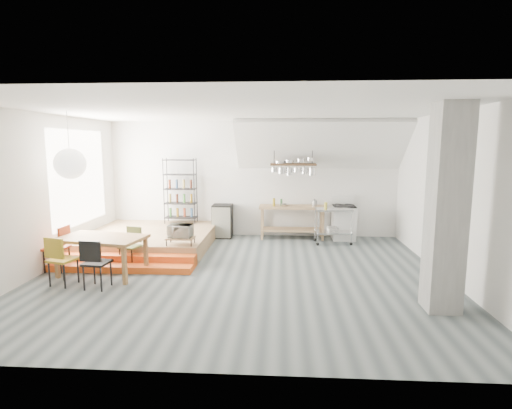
# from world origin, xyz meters

# --- Properties ---
(floor) EXTENTS (8.00, 8.00, 0.00)m
(floor) POSITION_xyz_m (0.00, 0.00, 0.00)
(floor) COLOR #495355
(floor) RESTS_ON ground
(wall_back) EXTENTS (8.00, 0.04, 3.20)m
(wall_back) POSITION_xyz_m (0.00, 3.50, 1.60)
(wall_back) COLOR silver
(wall_back) RESTS_ON ground
(wall_left) EXTENTS (0.04, 7.00, 3.20)m
(wall_left) POSITION_xyz_m (-4.00, 0.00, 1.60)
(wall_left) COLOR silver
(wall_left) RESTS_ON ground
(wall_right) EXTENTS (0.04, 7.00, 3.20)m
(wall_right) POSITION_xyz_m (4.00, 0.00, 1.60)
(wall_right) COLOR silver
(wall_right) RESTS_ON ground
(ceiling) EXTENTS (8.00, 7.00, 0.02)m
(ceiling) POSITION_xyz_m (0.00, 0.00, 3.20)
(ceiling) COLOR white
(ceiling) RESTS_ON wall_back
(slope_ceiling) EXTENTS (4.40, 1.44, 1.32)m
(slope_ceiling) POSITION_xyz_m (1.80, 2.90, 2.55)
(slope_ceiling) COLOR white
(slope_ceiling) RESTS_ON wall_back
(window_pane) EXTENTS (0.02, 2.50, 2.20)m
(window_pane) POSITION_xyz_m (-3.98, 1.50, 1.80)
(window_pane) COLOR white
(window_pane) RESTS_ON wall_left
(platform) EXTENTS (3.00, 3.00, 0.40)m
(platform) POSITION_xyz_m (-2.50, 2.00, 0.20)
(platform) COLOR #96724B
(platform) RESTS_ON ground
(step_lower) EXTENTS (3.00, 0.35, 0.13)m
(step_lower) POSITION_xyz_m (-2.50, 0.05, 0.07)
(step_lower) COLOR #E1571A
(step_lower) RESTS_ON ground
(step_upper) EXTENTS (3.00, 0.35, 0.27)m
(step_upper) POSITION_xyz_m (-2.50, 0.40, 0.13)
(step_upper) COLOR #E1571A
(step_upper) RESTS_ON ground
(concrete_column) EXTENTS (0.50, 0.50, 3.20)m
(concrete_column) POSITION_xyz_m (3.30, -1.50, 1.60)
(concrete_column) COLOR gray
(concrete_column) RESTS_ON ground
(kitchen_counter) EXTENTS (1.80, 0.60, 0.91)m
(kitchen_counter) POSITION_xyz_m (1.10, 3.15, 0.63)
(kitchen_counter) COLOR #96724B
(kitchen_counter) RESTS_ON ground
(stove) EXTENTS (0.60, 0.60, 1.18)m
(stove) POSITION_xyz_m (2.50, 3.16, 0.48)
(stove) COLOR white
(stove) RESTS_ON ground
(pot_rack) EXTENTS (1.20, 0.50, 1.43)m
(pot_rack) POSITION_xyz_m (1.13, 2.92, 1.98)
(pot_rack) COLOR #3B2817
(pot_rack) RESTS_ON ceiling
(wire_shelving) EXTENTS (0.88, 0.38, 1.80)m
(wire_shelving) POSITION_xyz_m (-2.00, 3.20, 1.33)
(wire_shelving) COLOR black
(wire_shelving) RESTS_ON platform
(microwave_shelf) EXTENTS (0.60, 0.40, 0.16)m
(microwave_shelf) POSITION_xyz_m (-1.40, 0.75, 0.55)
(microwave_shelf) COLOR #96724B
(microwave_shelf) RESTS_ON platform
(paper_lantern) EXTENTS (0.60, 0.60, 0.60)m
(paper_lantern) POSITION_xyz_m (-3.33, -0.09, 2.20)
(paper_lantern) COLOR white
(paper_lantern) RESTS_ON ceiling
(dining_table) EXTENTS (1.77, 1.20, 0.78)m
(dining_table) POSITION_xyz_m (-2.74, -0.20, 0.69)
(dining_table) COLOR olive
(dining_table) RESTS_ON ground
(chair_mustard) EXTENTS (0.51, 0.51, 0.93)m
(chair_mustard) POSITION_xyz_m (-3.23, -0.86, 0.55)
(chair_mustard) COLOR #B18E1E
(chair_mustard) RESTS_ON ground
(chair_black) EXTENTS (0.46, 0.46, 0.91)m
(chair_black) POSITION_xyz_m (-2.52, -0.99, 0.55)
(chair_black) COLOR black
(chair_black) RESTS_ON ground
(chair_olive) EXTENTS (0.46, 0.46, 0.82)m
(chair_olive) POSITION_xyz_m (-2.40, 0.48, 0.49)
(chair_olive) COLOR #555F2D
(chair_olive) RESTS_ON ground
(chair_red) EXTENTS (0.43, 0.43, 0.93)m
(chair_red) POSITION_xyz_m (-3.71, -0.00, 0.56)
(chair_red) COLOR #A13717
(chair_red) RESTS_ON ground
(rolling_cart) EXTENTS (0.98, 0.60, 0.93)m
(rolling_cart) POSITION_xyz_m (2.15, 2.66, 0.60)
(rolling_cart) COLOR silver
(rolling_cart) RESTS_ON ground
(mini_fridge) EXTENTS (0.54, 0.54, 0.92)m
(mini_fridge) POSITION_xyz_m (-0.83, 3.20, 0.46)
(mini_fridge) COLOR black
(mini_fridge) RESTS_ON ground
(microwave) EXTENTS (0.53, 0.38, 0.28)m
(microwave) POSITION_xyz_m (-1.40, 0.75, 0.70)
(microwave) COLOR beige
(microwave) RESTS_ON microwave_shelf
(bowl) EXTENTS (0.31, 0.31, 0.06)m
(bowl) POSITION_xyz_m (0.90, 3.10, 0.94)
(bowl) COLOR silver
(bowl) RESTS_ON kitchen_counter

